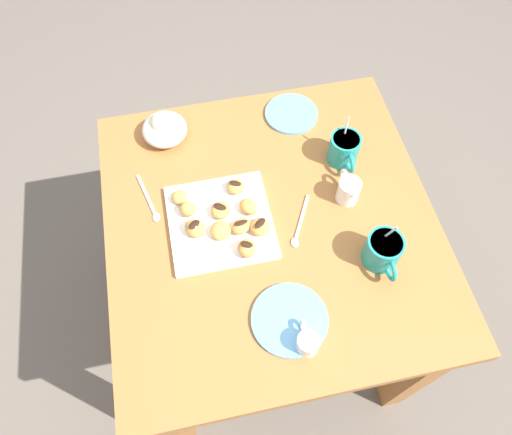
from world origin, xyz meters
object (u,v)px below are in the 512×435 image
object	(u,v)px
coffee_mug_teal_left	(344,149)
ice_cream_bowl	(164,128)
dining_table	(270,246)
pastry_plate_square	(220,222)
beignet_0	(241,226)
beignet_4	(188,209)
chocolate_sauce_pitcher	(308,343)
beignet_2	(260,227)
cream_pitcher_white	(348,190)
saucer_sky_left	(291,114)
beignet_6	(236,187)
beignet_8	(195,230)
beignet_7	(221,231)
beignet_9	(180,197)
saucer_sky_right	(290,320)
beignet_1	(221,210)
beignet_5	(247,248)
coffee_mug_teal_right	(383,250)
beignet_3	(248,207)

from	to	relation	value
coffee_mug_teal_left	ice_cream_bowl	world-z (taller)	coffee_mug_teal_left
dining_table	pastry_plate_square	xyz separation A→B (m)	(-0.02, -0.13, 0.15)
pastry_plate_square	beignet_0	bearing A→B (deg)	51.78
dining_table	beignet_4	world-z (taller)	beignet_4
ice_cream_bowl	chocolate_sauce_pitcher	bearing A→B (deg)	19.78
dining_table	beignet_0	bearing A→B (deg)	-78.60
beignet_2	cream_pitcher_white	bearing A→B (deg)	103.07
beignet_0	saucer_sky_left	bearing A→B (deg)	148.43
pastry_plate_square	beignet_4	world-z (taller)	beignet_4
dining_table	pastry_plate_square	distance (m)	0.20
ice_cream_bowl	beignet_6	xyz separation A→B (m)	(0.23, 0.16, -0.01)
beignet_8	ice_cream_bowl	bearing A→B (deg)	-173.52
beignet_4	beignet_7	distance (m)	0.11
pastry_plate_square	beignet_9	world-z (taller)	beignet_9
coffee_mug_teal_left	beignet_4	size ratio (longest dim) A/B	3.15
saucer_sky_right	beignet_1	xyz separation A→B (m)	(-0.31, -0.11, 0.03)
beignet_1	beignet_9	bearing A→B (deg)	-122.12
pastry_plate_square	beignet_0	size ratio (longest dim) A/B	5.21
cream_pitcher_white	chocolate_sauce_pitcher	world-z (taller)	cream_pitcher_white
saucer_sky_right	beignet_9	world-z (taller)	beignet_9
beignet_2	beignet_4	world-z (taller)	beignet_4
beignet_5	coffee_mug_teal_left	bearing A→B (deg)	126.48
saucer_sky_right	beignet_0	xyz separation A→B (m)	(-0.25, -0.07, 0.03)
beignet_7	saucer_sky_left	bearing A→B (deg)	142.88
coffee_mug_teal_left	coffee_mug_teal_right	world-z (taller)	same
coffee_mug_teal_right	beignet_2	distance (m)	0.31
beignet_1	beignet_3	distance (m)	0.07
ice_cream_bowl	beignet_6	bearing A→B (deg)	34.99
beignet_3	beignet_8	distance (m)	0.15
dining_table	beignet_7	size ratio (longest dim) A/B	16.54
saucer_sky_left	beignet_7	bearing A→B (deg)	-37.12
beignet_5	beignet_6	xyz separation A→B (m)	(-0.19, 0.01, -0.00)
cream_pitcher_white	beignet_3	size ratio (longest dim) A/B	2.02
coffee_mug_teal_right	cream_pitcher_white	xyz separation A→B (m)	(-0.19, -0.03, -0.01)
coffee_mug_teal_right	beignet_8	xyz separation A→B (m)	(-0.16, -0.44, -0.01)
pastry_plate_square	beignet_3	size ratio (longest dim) A/B	5.15
saucer_sky_left	beignet_3	xyz separation A→B (m)	(0.31, -0.19, 0.03)
dining_table	beignet_9	size ratio (longest dim) A/B	21.41
saucer_sky_right	beignet_4	xyz separation A→B (m)	(-0.33, -0.19, 0.03)
beignet_2	beignet_9	bearing A→B (deg)	-125.09
saucer_sky_right	beignet_2	world-z (taller)	beignet_2
saucer_sky_right	beignet_6	xyz separation A→B (m)	(-0.38, -0.06, 0.03)
beignet_1	beignet_2	xyz separation A→B (m)	(0.07, 0.09, 0.00)
coffee_mug_teal_left	beignet_4	world-z (taller)	coffee_mug_teal_left
beignet_2	beignet_3	size ratio (longest dim) A/B	1.02
dining_table	saucer_sky_right	world-z (taller)	saucer_sky_right
coffee_mug_teal_right	chocolate_sauce_pitcher	bearing A→B (deg)	-53.27
saucer_sky_left	pastry_plate_square	bearing A→B (deg)	-39.80
ice_cream_bowl	beignet_8	xyz separation A→B (m)	(0.34, 0.04, -0.01)
saucer_sky_right	saucer_sky_left	bearing A→B (deg)	165.63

